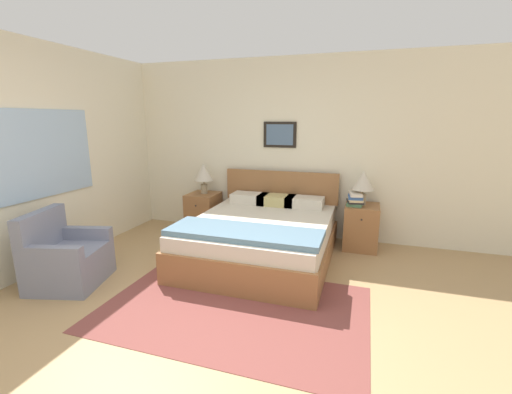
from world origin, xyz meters
The scene contains 15 objects.
ground_plane centered at (0.00, 0.00, 0.00)m, with size 16.00×16.00×0.00m, color tan.
wall_back centered at (0.00, 3.02, 1.30)m, with size 7.06×0.09×2.60m.
wall_left centered at (-2.36, 1.47, 1.30)m, with size 0.08×5.39×2.60m.
area_rug_main centered at (0.12, 0.72, 0.00)m, with size 2.44×1.59×0.01m.
bed centered at (0.02, 1.95, 0.29)m, with size 1.69×2.03×0.98m.
armchair centered at (-1.77, 0.65, 0.28)m, with size 0.81×0.85×0.80m.
nightstand_near_window centered at (-1.17, 2.70, 0.30)m, with size 0.44×0.51×0.61m.
nightstand_by_door centered at (1.20, 2.70, 0.30)m, with size 0.44×0.51×0.61m.
table_lamp_near_window centered at (-1.15, 2.72, 0.93)m, with size 0.30×0.30×0.47m.
table_lamp_by_door centered at (1.19, 2.72, 0.93)m, with size 0.30×0.30×0.47m.
book_thick_bottom centered at (1.10, 2.65, 0.63)m, with size 0.22×0.25×0.04m.
book_hardcover_middle centered at (1.10, 2.65, 0.66)m, with size 0.24×0.27×0.03m.
book_novel_upper centered at (1.10, 2.65, 0.69)m, with size 0.22×0.30×0.03m.
book_slim_near_top centered at (1.10, 2.65, 0.72)m, with size 0.20×0.26×0.04m.
book_paperback_top centered at (1.10, 2.65, 0.76)m, with size 0.19×0.30×0.04m.
Camera 1 is at (1.20, -1.97, 1.74)m, focal length 24.00 mm.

